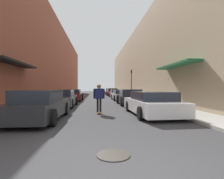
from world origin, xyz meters
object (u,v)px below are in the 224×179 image
(parked_car_right_4, at_px, (112,92))
(traffic_light, at_px, (131,81))
(parked_car_left_0, at_px, (40,106))
(parked_car_left_2, at_px, (73,95))
(parked_car_right_1, at_px, (130,97))
(parked_car_left_1, at_px, (62,98))
(parked_car_right_5, at_px, (110,92))
(parked_car_right_2, at_px, (121,95))
(skateboarder, at_px, (99,96))
(parked_car_right_3, at_px, (116,93))
(parked_car_right_0, at_px, (152,104))
(manhole_cover, at_px, (113,155))

(parked_car_right_4, distance_m, traffic_light, 9.54)
(parked_car_left_0, height_order, traffic_light, traffic_light)
(parked_car_left_2, relative_size, parked_car_right_1, 1.18)
(parked_car_left_1, bearing_deg, parked_car_left_2, 89.00)
(traffic_light, bearing_deg, parked_car_right_5, 95.75)
(parked_car_right_2, bearing_deg, parked_car_right_1, -89.99)
(parked_car_left_2, relative_size, skateboarder, 2.91)
(parked_car_right_1, xyz_separation_m, parked_car_right_3, (0.19, 11.03, -0.04))
(parked_car_left_1, xyz_separation_m, parked_car_left_2, (0.11, 6.01, 0.00))
(parked_car_left_0, xyz_separation_m, parked_car_right_4, (5.25, 22.39, 0.01))
(parked_car_right_3, bearing_deg, parked_car_right_1, -91.01)
(parked_car_right_0, distance_m, skateboarder, 2.80)
(parked_car_left_1, bearing_deg, parked_car_right_2, 50.18)
(parked_car_right_0, bearing_deg, parked_car_left_2, 116.75)
(parked_car_right_1, bearing_deg, manhole_cover, -103.03)
(skateboarder, bearing_deg, manhole_cover, -88.24)
(parked_car_left_0, relative_size, parked_car_right_4, 1.07)
(parked_car_right_0, xyz_separation_m, parked_car_right_4, (0.01, 21.37, 0.05))
(parked_car_right_0, distance_m, parked_car_right_3, 16.54)
(parked_car_left_2, relative_size, traffic_light, 1.34)
(parked_car_right_3, height_order, parked_car_right_5, parked_car_right_5)
(parked_car_right_3, bearing_deg, parked_car_right_2, -91.97)
(parked_car_right_1, distance_m, parked_car_right_2, 5.37)
(parked_car_right_3, xyz_separation_m, manhole_cover, (-2.66, -21.70, -0.57))
(parked_car_left_1, xyz_separation_m, parked_car_right_0, (5.38, -4.47, -0.02))
(parked_car_right_2, distance_m, parked_car_right_4, 10.49)
(parked_car_right_1, xyz_separation_m, parked_car_right_2, (-0.00, 5.37, -0.06))
(parked_car_right_0, distance_m, parked_car_right_1, 5.51)
(parked_car_left_2, distance_m, parked_car_right_0, 11.73)
(parked_car_left_2, height_order, parked_car_right_0, parked_car_left_2)
(parked_car_left_2, relative_size, parked_car_right_5, 1.07)
(parked_car_right_3, bearing_deg, parked_car_left_0, -107.09)
(parked_car_right_5, distance_m, skateboarder, 25.78)
(parked_car_left_1, bearing_deg, manhole_cover, -73.37)
(traffic_light, bearing_deg, parked_car_right_0, -96.87)
(parked_car_left_2, xyz_separation_m, parked_car_right_5, (5.29, 15.87, 0.02))
(parked_car_left_2, height_order, traffic_light, traffic_light)
(parked_car_left_1, bearing_deg, parked_car_right_4, 72.31)
(parked_car_right_1, bearing_deg, parked_car_left_0, -128.54)
(parked_car_right_1, relative_size, traffic_light, 1.13)
(parked_car_right_0, relative_size, parked_car_right_4, 1.15)
(parked_car_left_0, bearing_deg, parked_car_right_0, 11.06)
(parked_car_left_1, xyz_separation_m, parked_car_right_4, (5.39, 16.90, 0.03))
(parked_car_left_1, relative_size, parked_car_right_0, 0.95)
(parked_car_left_0, height_order, skateboarder, skateboarder)
(parked_car_right_2, relative_size, traffic_light, 1.30)
(skateboarder, height_order, traffic_light, traffic_light)
(parked_car_right_3, height_order, manhole_cover, parked_car_right_3)
(parked_car_left_0, xyz_separation_m, parked_car_right_2, (5.20, 11.90, -0.07))
(manhole_cover, bearing_deg, parked_car_left_0, 123.46)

